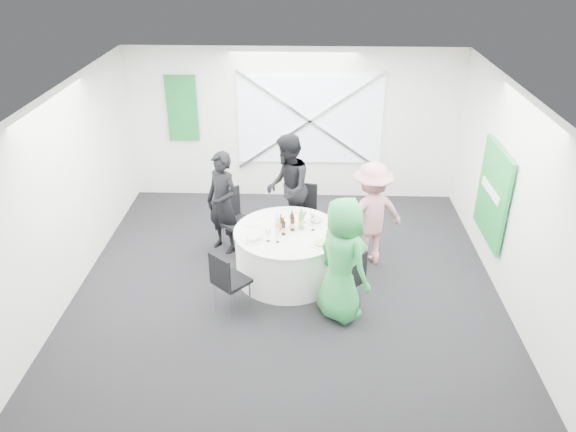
{
  "coord_description": "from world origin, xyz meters",
  "views": [
    {
      "loc": [
        0.24,
        -6.79,
        4.68
      ],
      "look_at": [
        0.0,
        0.2,
        1.0
      ],
      "focal_mm": 35.0,
      "sensor_mm": 36.0,
      "label": 1
    }
  ],
  "objects_px": {
    "person_woman_green": "(342,260)",
    "chair_back_right": "(341,227)",
    "clear_water_bottle": "(277,224)",
    "chair_back": "(303,208)",
    "person_man_back": "(288,188)",
    "green_water_bottle": "(301,221)",
    "banquet_table": "(288,253)",
    "chair_back_left": "(235,216)",
    "chair_front_left": "(227,278)",
    "person_man_back_left": "(223,203)",
    "person_woman_pink": "(371,215)",
    "chair_front_right": "(349,277)"
  },
  "relations": [
    {
      "from": "chair_back_left",
      "to": "green_water_bottle",
      "type": "bearing_deg",
      "value": -81.71
    },
    {
      "from": "banquet_table",
      "to": "chair_back_left",
      "type": "relative_size",
      "value": 1.55
    },
    {
      "from": "chair_back_left",
      "to": "banquet_table",
      "type": "bearing_deg",
      "value": -90.0
    },
    {
      "from": "banquet_table",
      "to": "person_woman_green",
      "type": "xyz_separation_m",
      "value": [
        0.72,
        -0.91,
        0.48
      ]
    },
    {
      "from": "chair_back_right",
      "to": "clear_water_bottle",
      "type": "xyz_separation_m",
      "value": [
        -0.95,
        -0.66,
        0.38
      ]
    },
    {
      "from": "person_man_back_left",
      "to": "person_woman_green",
      "type": "bearing_deg",
      "value": -7.54
    },
    {
      "from": "chair_front_left",
      "to": "clear_water_bottle",
      "type": "distance_m",
      "value": 1.12
    },
    {
      "from": "chair_back_right",
      "to": "person_woman_green",
      "type": "xyz_separation_m",
      "value": [
        -0.08,
        -1.55,
        0.36
      ]
    },
    {
      "from": "chair_back_right",
      "to": "green_water_bottle",
      "type": "height_order",
      "value": "green_water_bottle"
    },
    {
      "from": "clear_water_bottle",
      "to": "green_water_bottle",
      "type": "bearing_deg",
      "value": 15.24
    },
    {
      "from": "person_man_back",
      "to": "green_water_bottle",
      "type": "bearing_deg",
      "value": 9.96
    },
    {
      "from": "person_man_back_left",
      "to": "person_man_back",
      "type": "relative_size",
      "value": 0.92
    },
    {
      "from": "person_man_back_left",
      "to": "person_woman_pink",
      "type": "height_order",
      "value": "person_man_back_left"
    },
    {
      "from": "chair_front_right",
      "to": "person_man_back_left",
      "type": "xyz_separation_m",
      "value": [
        -1.88,
        1.54,
        0.3
      ]
    },
    {
      "from": "banquet_table",
      "to": "chair_back",
      "type": "distance_m",
      "value": 1.16
    },
    {
      "from": "person_woman_green",
      "to": "person_man_back",
      "type": "bearing_deg",
      "value": -18.09
    },
    {
      "from": "banquet_table",
      "to": "person_man_back_left",
      "type": "relative_size",
      "value": 0.95
    },
    {
      "from": "chair_back",
      "to": "clear_water_bottle",
      "type": "relative_size",
      "value": 3.16
    },
    {
      "from": "chair_front_left",
      "to": "person_man_back_left",
      "type": "height_order",
      "value": "person_man_back_left"
    },
    {
      "from": "chair_back_right",
      "to": "person_man_back",
      "type": "xyz_separation_m",
      "value": [
        -0.85,
        0.51,
        0.4
      ]
    },
    {
      "from": "banquet_table",
      "to": "clear_water_bottle",
      "type": "distance_m",
      "value": 0.52
    },
    {
      "from": "person_man_back",
      "to": "clear_water_bottle",
      "type": "relative_size",
      "value": 5.97
    },
    {
      "from": "chair_front_left",
      "to": "person_woman_pink",
      "type": "distance_m",
      "value": 2.4
    },
    {
      "from": "person_woman_pink",
      "to": "chair_back_right",
      "type": "bearing_deg",
      "value": -46.39
    },
    {
      "from": "chair_back_right",
      "to": "green_water_bottle",
      "type": "distance_m",
      "value": 0.92
    },
    {
      "from": "chair_front_right",
      "to": "green_water_bottle",
      "type": "relative_size",
      "value": 2.84
    },
    {
      "from": "banquet_table",
      "to": "chair_back_left",
      "type": "height_order",
      "value": "chair_back_left"
    },
    {
      "from": "chair_back",
      "to": "clear_water_bottle",
      "type": "xyz_separation_m",
      "value": [
        -0.36,
        -1.15,
        0.32
      ]
    },
    {
      "from": "chair_back_right",
      "to": "person_woman_green",
      "type": "height_order",
      "value": "person_woman_green"
    },
    {
      "from": "chair_back",
      "to": "person_woman_pink",
      "type": "bearing_deg",
      "value": -24.16
    },
    {
      "from": "clear_water_bottle",
      "to": "chair_back",
      "type": "bearing_deg",
      "value": 72.71
    },
    {
      "from": "chair_back_right",
      "to": "banquet_table",
      "type": "bearing_deg",
      "value": -90.0
    },
    {
      "from": "person_woman_green",
      "to": "chair_back_left",
      "type": "bearing_deg",
      "value": 5.15
    },
    {
      "from": "chair_back_right",
      "to": "chair_back",
      "type": "bearing_deg",
      "value": -167.82
    },
    {
      "from": "person_woman_green",
      "to": "person_man_back_left",
      "type": "bearing_deg",
      "value": 8.31
    },
    {
      "from": "person_woman_green",
      "to": "chair_back_right",
      "type": "bearing_deg",
      "value": -41.57
    },
    {
      "from": "chair_front_left",
      "to": "clear_water_bottle",
      "type": "xyz_separation_m",
      "value": [
        0.63,
        0.86,
        0.35
      ]
    },
    {
      "from": "person_woman_green",
      "to": "chair_back",
      "type": "bearing_deg",
      "value": -24.36
    },
    {
      "from": "chair_front_right",
      "to": "person_man_back",
      "type": "distance_m",
      "value": 2.17
    },
    {
      "from": "chair_back_left",
      "to": "person_man_back_left",
      "type": "distance_m",
      "value": 0.29
    },
    {
      "from": "banquet_table",
      "to": "chair_front_left",
      "type": "distance_m",
      "value": 1.18
    },
    {
      "from": "chair_back",
      "to": "chair_back_left",
      "type": "relative_size",
      "value": 0.94
    },
    {
      "from": "chair_back_left",
      "to": "chair_back_right",
      "type": "bearing_deg",
      "value": -52.69
    },
    {
      "from": "person_man_back",
      "to": "banquet_table",
      "type": "bearing_deg",
      "value": 0.0
    },
    {
      "from": "banquet_table",
      "to": "chair_back_left",
      "type": "bearing_deg",
      "value": 138.95
    },
    {
      "from": "chair_back",
      "to": "chair_back_right",
      "type": "bearing_deg",
      "value": -28.81
    },
    {
      "from": "banquet_table",
      "to": "person_man_back",
      "type": "relative_size",
      "value": 0.87
    },
    {
      "from": "chair_back",
      "to": "chair_front_right",
      "type": "relative_size",
      "value": 1.05
    },
    {
      "from": "chair_back",
      "to": "chair_front_left",
      "type": "distance_m",
      "value": 2.24
    },
    {
      "from": "chair_front_right",
      "to": "clear_water_bottle",
      "type": "xyz_separation_m",
      "value": [
        -0.99,
        0.78,
        0.35
      ]
    }
  ]
}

